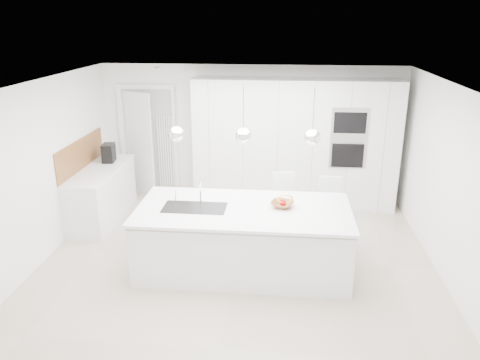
# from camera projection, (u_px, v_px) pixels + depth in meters

# --- Properties ---
(floor) EXTENTS (5.50, 5.50, 0.00)m
(floor) POSITION_uv_depth(u_px,v_px,m) (238.00, 259.00, 6.74)
(floor) COLOR #BFB09A
(floor) RESTS_ON ground
(wall_back) EXTENTS (5.50, 0.00, 5.50)m
(wall_back) POSITION_uv_depth(u_px,v_px,m) (251.00, 134.00, 8.67)
(wall_back) COLOR white
(wall_back) RESTS_ON ground
(wall_left) EXTENTS (0.00, 5.00, 5.00)m
(wall_left) POSITION_uv_depth(u_px,v_px,m) (44.00, 171.00, 6.57)
(wall_left) COLOR white
(wall_left) RESTS_ON ground
(ceiling) EXTENTS (5.50, 5.50, 0.00)m
(ceiling) POSITION_uv_depth(u_px,v_px,m) (238.00, 83.00, 5.91)
(ceiling) COLOR white
(ceiling) RESTS_ON wall_back
(tall_cabinets) EXTENTS (3.60, 0.60, 2.30)m
(tall_cabinets) POSITION_uv_depth(u_px,v_px,m) (295.00, 144.00, 8.35)
(tall_cabinets) COLOR white
(tall_cabinets) RESTS_ON floor
(oven_stack) EXTENTS (0.62, 0.04, 1.05)m
(oven_stack) POSITION_uv_depth(u_px,v_px,m) (349.00, 138.00, 7.91)
(oven_stack) COLOR #A5A5A8
(oven_stack) RESTS_ON tall_cabinets
(doorway_frame) EXTENTS (1.11, 0.08, 2.13)m
(doorway_frame) POSITION_uv_depth(u_px,v_px,m) (149.00, 143.00, 8.90)
(doorway_frame) COLOR white
(doorway_frame) RESTS_ON floor
(hallway_door) EXTENTS (0.76, 0.38, 2.00)m
(hallway_door) POSITION_uv_depth(u_px,v_px,m) (136.00, 144.00, 8.88)
(hallway_door) COLOR white
(hallway_door) RESTS_ON floor
(radiator) EXTENTS (0.32, 0.04, 1.40)m
(radiator) POSITION_uv_depth(u_px,v_px,m) (166.00, 153.00, 8.92)
(radiator) COLOR white
(radiator) RESTS_ON floor
(left_base_cabinets) EXTENTS (0.60, 1.80, 0.86)m
(left_base_cabinets) POSITION_uv_depth(u_px,v_px,m) (102.00, 195.00, 7.95)
(left_base_cabinets) COLOR white
(left_base_cabinets) RESTS_ON floor
(left_worktop) EXTENTS (0.62, 1.82, 0.04)m
(left_worktop) POSITION_uv_depth(u_px,v_px,m) (99.00, 170.00, 7.80)
(left_worktop) COLOR white
(left_worktop) RESTS_ON left_base_cabinets
(oak_backsplash) EXTENTS (0.02, 1.80, 0.50)m
(oak_backsplash) POSITION_uv_depth(u_px,v_px,m) (81.00, 154.00, 7.73)
(oak_backsplash) COLOR #8E5D36
(oak_backsplash) RESTS_ON wall_left
(island_base) EXTENTS (2.80, 1.20, 0.86)m
(island_base) POSITION_uv_depth(u_px,v_px,m) (243.00, 242.00, 6.30)
(island_base) COLOR white
(island_base) RESTS_ON floor
(island_worktop) EXTENTS (2.84, 1.40, 0.04)m
(island_worktop) POSITION_uv_depth(u_px,v_px,m) (244.00, 209.00, 6.20)
(island_worktop) COLOR white
(island_worktop) RESTS_ON island_base
(island_sink) EXTENTS (0.84, 0.44, 0.18)m
(island_sink) POSITION_uv_depth(u_px,v_px,m) (195.00, 213.00, 6.23)
(island_sink) COLOR #3F3F42
(island_sink) RESTS_ON island_worktop
(island_tap) EXTENTS (0.02, 0.02, 0.30)m
(island_tap) POSITION_uv_depth(u_px,v_px,m) (201.00, 192.00, 6.34)
(island_tap) COLOR white
(island_tap) RESTS_ON island_worktop
(pendant_left) EXTENTS (0.20, 0.20, 0.20)m
(pendant_left) POSITION_uv_depth(u_px,v_px,m) (176.00, 134.00, 5.90)
(pendant_left) COLOR white
(pendant_left) RESTS_ON ceiling
(pendant_mid) EXTENTS (0.20, 0.20, 0.20)m
(pendant_mid) POSITION_uv_depth(u_px,v_px,m) (243.00, 135.00, 5.82)
(pendant_mid) COLOR white
(pendant_mid) RESTS_ON ceiling
(pendant_right) EXTENTS (0.20, 0.20, 0.20)m
(pendant_right) POSITION_uv_depth(u_px,v_px,m) (312.00, 137.00, 5.74)
(pendant_right) COLOR white
(pendant_right) RESTS_ON ceiling
(fruit_bowl) EXTENTS (0.37, 0.37, 0.07)m
(fruit_bowl) POSITION_uv_depth(u_px,v_px,m) (282.00, 204.00, 6.22)
(fruit_bowl) COLOR #8E5D36
(fruit_bowl) RESTS_ON island_worktop
(espresso_machine) EXTENTS (0.22, 0.31, 0.32)m
(espresso_machine) POSITION_uv_depth(u_px,v_px,m) (109.00, 153.00, 8.14)
(espresso_machine) COLOR black
(espresso_machine) RESTS_ON left_worktop
(bar_stool_left) EXTENTS (0.45, 0.56, 1.08)m
(bar_stool_left) POSITION_uv_depth(u_px,v_px,m) (283.00, 209.00, 7.08)
(bar_stool_left) COLOR white
(bar_stool_left) RESTS_ON floor
(bar_stool_right) EXTENTS (0.37, 0.49, 1.04)m
(bar_stool_right) POSITION_uv_depth(u_px,v_px,m) (329.00, 213.00, 7.01)
(bar_stool_right) COLOR white
(bar_stool_right) RESTS_ON floor
(apple_a) EXTENTS (0.08, 0.08, 0.08)m
(apple_a) POSITION_uv_depth(u_px,v_px,m) (283.00, 203.00, 6.17)
(apple_a) COLOR #AE0309
(apple_a) RESTS_ON fruit_bowl
(apple_b) EXTENTS (0.07, 0.07, 0.07)m
(apple_b) POSITION_uv_depth(u_px,v_px,m) (283.00, 203.00, 6.19)
(apple_b) COLOR #AE0309
(apple_b) RESTS_ON fruit_bowl
(apple_c) EXTENTS (0.08, 0.08, 0.08)m
(apple_c) POSITION_uv_depth(u_px,v_px,m) (282.00, 202.00, 6.19)
(apple_c) COLOR #AE0309
(apple_c) RESTS_ON fruit_bowl
(banana_bunch) EXTENTS (0.26, 0.18, 0.23)m
(banana_bunch) POSITION_uv_depth(u_px,v_px,m) (285.00, 199.00, 6.16)
(banana_bunch) COLOR yellow
(banana_bunch) RESTS_ON fruit_bowl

